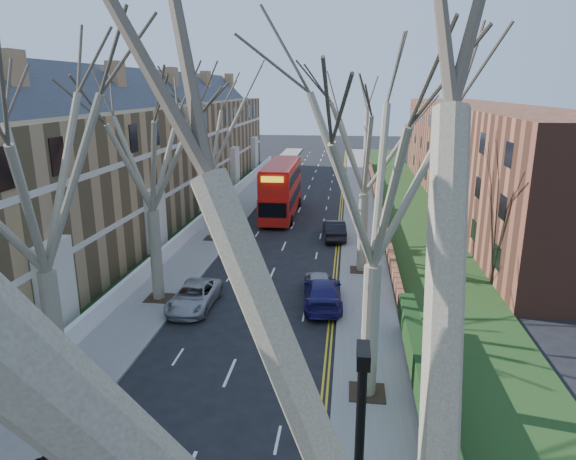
% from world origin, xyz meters
% --- Properties ---
extents(pavement_left, '(3.00, 102.00, 0.12)m').
position_xyz_m(pavement_left, '(-6.00, 39.00, 0.06)').
color(pavement_left, slate).
rests_on(pavement_left, ground).
extents(pavement_right, '(3.00, 102.00, 0.12)m').
position_xyz_m(pavement_right, '(6.00, 39.00, 0.06)').
color(pavement_right, slate).
rests_on(pavement_right, ground).
extents(terrace_left, '(9.70, 78.00, 13.60)m').
position_xyz_m(terrace_left, '(-13.65, 31.00, 5.53)').
color(terrace_left, '#987C4D').
rests_on(terrace_left, ground).
extents(flats_right, '(13.97, 54.00, 10.00)m').
position_xyz_m(flats_right, '(17.46, 43.00, 4.98)').
color(flats_right, brown).
rests_on(flats_right, ground).
extents(front_wall_left, '(0.30, 78.00, 1.00)m').
position_xyz_m(front_wall_left, '(-7.65, 31.00, 0.62)').
color(front_wall_left, white).
rests_on(front_wall_left, ground).
extents(grass_verge_right, '(6.00, 102.00, 0.06)m').
position_xyz_m(grass_verge_right, '(10.50, 39.00, 0.15)').
color(grass_verge_right, '#1D3B15').
rests_on(grass_verge_right, ground).
extents(tree_left_mid, '(10.50, 10.50, 14.71)m').
position_xyz_m(tree_left_mid, '(-5.70, 6.00, 9.56)').
color(tree_left_mid, '#6C5E4D').
rests_on(tree_left_mid, ground).
extents(tree_left_far, '(10.15, 10.15, 14.22)m').
position_xyz_m(tree_left_far, '(-5.70, 16.00, 9.24)').
color(tree_left_far, '#6C5E4D').
rests_on(tree_left_far, ground).
extents(tree_left_dist, '(10.50, 10.50, 14.71)m').
position_xyz_m(tree_left_dist, '(-5.70, 28.00, 9.56)').
color(tree_left_dist, '#6C5E4D').
rests_on(tree_left_dist, ground).
extents(tree_right_near, '(10.85, 10.85, 15.20)m').
position_xyz_m(tree_right_near, '(5.70, -6.00, 9.86)').
color(tree_right_near, '#6C5E4D').
rests_on(tree_right_near, ground).
extents(tree_right_mid, '(10.50, 10.50, 14.71)m').
position_xyz_m(tree_right_mid, '(5.70, 8.00, 9.56)').
color(tree_right_mid, '#6C5E4D').
rests_on(tree_right_mid, ground).
extents(tree_right_far, '(10.15, 10.15, 14.22)m').
position_xyz_m(tree_right_far, '(5.70, 22.00, 9.24)').
color(tree_right_far, '#6C5E4D').
rests_on(tree_right_far, ground).
extents(double_decker_bus, '(2.97, 11.57, 4.81)m').
position_xyz_m(double_decker_bus, '(-1.45, 36.67, 2.37)').
color(double_decker_bus, '#B8130D').
rests_on(double_decker_bus, ground).
extents(car_left_far, '(2.27, 4.72, 1.30)m').
position_xyz_m(car_left_far, '(-3.43, 15.30, 0.65)').
color(car_left_far, '#95969A').
rests_on(car_left_far, ground).
extents(car_right_near, '(2.42, 5.23, 1.48)m').
position_xyz_m(car_right_near, '(3.50, 16.44, 0.74)').
color(car_right_near, navy).
rests_on(car_right_near, ground).
extents(car_right_mid, '(2.10, 4.11, 1.34)m').
position_xyz_m(car_right_mid, '(3.17, 18.00, 0.67)').
color(car_right_mid, '#989AA0').
rests_on(car_right_mid, ground).
extents(car_right_far, '(2.10, 4.75, 1.52)m').
position_xyz_m(car_right_far, '(3.70, 29.47, 0.76)').
color(car_right_far, black).
rests_on(car_right_far, ground).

